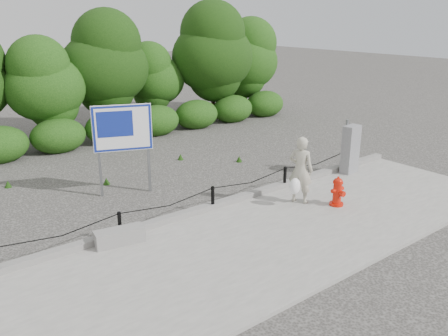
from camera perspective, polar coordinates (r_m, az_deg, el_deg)
ground at (r=11.81m, az=-1.35°, el=-5.33°), size 90.00×90.00×0.00m
sidewalk at (r=10.41m, az=5.36°, el=-8.56°), size 14.00×4.00×0.08m
curb at (r=11.78m, az=-1.50°, el=-4.59°), size 14.00×0.22×0.14m
chain_barrier at (r=11.63m, az=-1.37°, el=-3.27°), size 10.06×0.06×0.60m
treeline at (r=19.23m, az=-15.29°, el=11.43°), size 20.52×3.80×5.15m
fire_hydrant at (r=12.22m, az=13.50°, el=-2.79°), size 0.40×0.40×0.75m
pedestrian at (r=12.07m, az=9.17°, el=-0.35°), size 0.82×0.74×1.73m
concrete_block at (r=10.28m, az=-12.45°, el=-8.03°), size 1.08×0.54×0.33m
utility_cabinet at (r=14.74m, az=14.96°, el=2.20°), size 0.58×0.42×1.61m
advertising_sign at (r=12.71m, az=-12.13°, el=4.25°), size 1.45×0.65×2.46m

